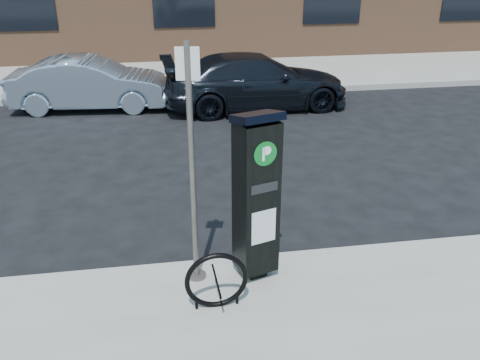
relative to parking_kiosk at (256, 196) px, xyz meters
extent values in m
plane|color=black|center=(-0.06, 0.35, -1.21)|extent=(120.00, 120.00, 0.00)
cube|color=gray|center=(-0.06, 14.35, -1.13)|extent=(60.00, 12.00, 0.15)
cube|color=#9E9B93|center=(-0.06, 0.33, -1.13)|extent=(60.00, 0.12, 0.16)
cube|color=#9E9B93|center=(-0.06, 8.37, -1.13)|extent=(60.00, 0.12, 0.16)
cube|color=black|center=(0.00, 0.00, -1.00)|extent=(0.27, 0.27, 0.11)
cube|color=black|center=(0.00, 0.00, -0.04)|extent=(0.52, 0.49, 1.82)
cube|color=black|center=(0.00, 0.00, 0.92)|extent=(0.57, 0.54, 0.17)
cylinder|color=#07551A|center=(0.06, -0.18, 0.58)|extent=(0.26, 0.09, 0.27)
cube|color=white|center=(0.06, -0.18, 0.58)|extent=(0.09, 0.04, 0.15)
cube|color=silver|center=(0.06, -0.18, -0.30)|extent=(0.29, 0.10, 0.41)
cube|color=black|center=(0.06, -0.18, 0.18)|extent=(0.31, 0.10, 0.11)
cylinder|color=#5F5953|center=(-0.70, 0.05, -1.04)|extent=(0.22, 0.22, 0.03)
cylinder|color=#5F5953|center=(-0.70, 0.05, 0.33)|extent=(0.07, 0.07, 2.76)
cube|color=silver|center=(-0.70, 0.05, 1.49)|extent=(0.24, 0.06, 0.33)
torus|color=black|center=(-0.52, -0.53, -0.72)|extent=(0.69, 0.08, 0.69)
cylinder|color=black|center=(-0.75, -0.53, -0.99)|extent=(0.03, 0.03, 0.14)
cylinder|color=black|center=(-0.30, -0.52, -0.99)|extent=(0.03, 0.03, 0.14)
imported|color=#9AB0C4|center=(-2.69, 7.75, -0.57)|extent=(3.94, 1.65, 1.27)
imported|color=black|center=(1.36, 7.20, -0.54)|extent=(4.68, 2.13, 1.33)
camera|label=1|loc=(-0.98, -4.98, 2.57)|focal=38.00mm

